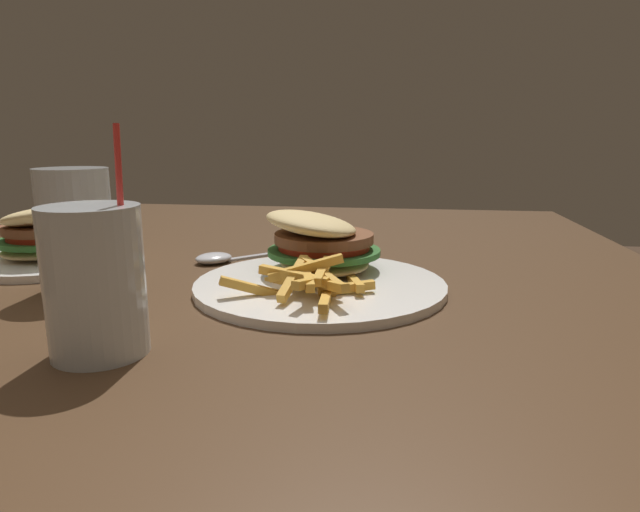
{
  "coord_description": "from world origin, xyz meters",
  "views": [
    {
      "loc": [
        -0.56,
        -0.24,
        0.88
      ],
      "look_at": [
        0.03,
        -0.15,
        0.74
      ],
      "focal_mm": 30.0,
      "sensor_mm": 36.0,
      "label": 1
    }
  ],
  "objects_px": {
    "meal_plate_near": "(319,261)",
    "beer_glass": "(77,232)",
    "meal_plate_far": "(53,241)",
    "spoon": "(219,258)",
    "juice_glass": "(99,289)"
  },
  "relations": [
    {
      "from": "beer_glass",
      "to": "juice_glass",
      "type": "xyz_separation_m",
      "value": [
        -0.17,
        -0.13,
        -0.01
      ]
    },
    {
      "from": "meal_plate_near",
      "to": "beer_glass",
      "type": "bearing_deg",
      "value": 103.36
    },
    {
      "from": "meal_plate_near",
      "to": "beer_glass",
      "type": "distance_m",
      "value": 0.28
    },
    {
      "from": "beer_glass",
      "to": "spoon",
      "type": "distance_m",
      "value": 0.2
    },
    {
      "from": "juice_glass",
      "to": "meal_plate_far",
      "type": "xyz_separation_m",
      "value": [
        0.29,
        0.24,
        -0.02
      ]
    },
    {
      "from": "meal_plate_far",
      "to": "meal_plate_near",
      "type": "bearing_deg",
      "value": -97.63
    },
    {
      "from": "meal_plate_far",
      "to": "juice_glass",
      "type": "bearing_deg",
      "value": -140.18
    },
    {
      "from": "meal_plate_near",
      "to": "juice_glass",
      "type": "relative_size",
      "value": 1.59
    },
    {
      "from": "meal_plate_near",
      "to": "spoon",
      "type": "bearing_deg",
      "value": 60.71
    },
    {
      "from": "juice_glass",
      "to": "meal_plate_far",
      "type": "height_order",
      "value": "juice_glass"
    },
    {
      "from": "meal_plate_near",
      "to": "spoon",
      "type": "xyz_separation_m",
      "value": [
        0.09,
        0.16,
        -0.02
      ]
    },
    {
      "from": "spoon",
      "to": "juice_glass",
      "type": "bearing_deg",
      "value": 48.44
    },
    {
      "from": "spoon",
      "to": "meal_plate_far",
      "type": "distance_m",
      "value": 0.23
    },
    {
      "from": "meal_plate_near",
      "to": "spoon",
      "type": "height_order",
      "value": "meal_plate_near"
    },
    {
      "from": "meal_plate_far",
      "to": "beer_glass",
      "type": "bearing_deg",
      "value": -135.65
    }
  ]
}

